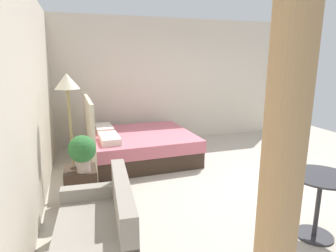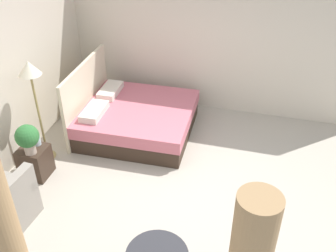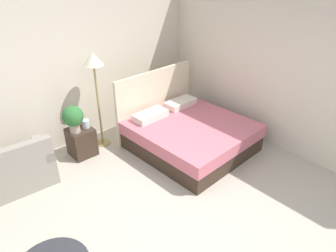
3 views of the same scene
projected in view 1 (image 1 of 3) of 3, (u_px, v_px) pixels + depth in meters
name	position (u px, v px, depth m)	size (l,w,h in m)	color
ground_plane	(227.00, 179.00, 4.78)	(8.40, 8.76, 0.02)	#B2A899
wall_back	(29.00, 100.00, 3.60)	(8.40, 0.12, 2.89)	beige
wall_right	(175.00, 81.00, 6.96)	(0.12, 5.76, 2.89)	beige
bed	(137.00, 145.00, 5.64)	(1.92, 2.04, 1.28)	#38281E
couch	(99.00, 237.00, 2.71)	(1.32, 0.79, 0.83)	gray
nightstand	(81.00, 187.00, 3.86)	(0.41, 0.42, 0.51)	#38281E
potted_plant	(82.00, 151.00, 3.66)	(0.35, 0.35, 0.49)	tan
vase	(81.00, 161.00, 3.90)	(0.14, 0.14, 0.14)	silver
floor_lamp	(68.00, 92.00, 3.98)	(0.34, 0.34, 1.76)	#99844C
balcony_table	(319.00, 194.00, 3.10)	(0.67, 0.67, 0.73)	#2D2D33
curtain_right	(282.00, 168.00, 1.94)	(0.29, 0.29, 2.43)	tan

